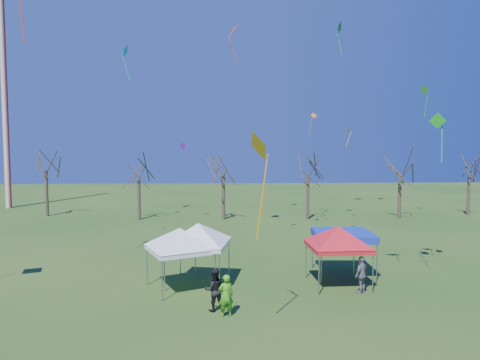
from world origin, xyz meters
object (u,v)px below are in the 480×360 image
at_px(person_grey, 362,275).
at_px(person_green, 226,295).
at_px(radio_mast, 5,102).
at_px(tree_1, 138,161).
at_px(tent_white_mid, 198,227).
at_px(tree_0, 45,154).
at_px(tent_red, 338,230).
at_px(tent_blue, 343,235).
at_px(tree_2, 223,156).
at_px(tree_5, 470,161).
at_px(tree_4, 401,159).
at_px(person_dark, 215,290).
at_px(tent_white_west, 180,232).
at_px(tree_3, 308,159).

bearing_deg(person_grey, person_green, -19.67).
bearing_deg(radio_mast, tree_1, -28.48).
distance_m(tent_white_mid, person_green, 5.10).
bearing_deg(tree_0, tent_red, -44.90).
distance_m(tree_0, person_green, 33.88).
relative_size(radio_mast, tent_white_mid, 6.11).
bearing_deg(tent_blue, person_grey, -88.56).
bearing_deg(tree_2, tree_5, 3.70).
relative_size(tree_1, tent_white_mid, 1.84).
distance_m(radio_mast, person_grey, 46.79).
distance_m(tree_4, tent_red, 24.16).
bearing_deg(person_dark, tent_blue, -152.10).
bearing_deg(tent_white_mid, tree_1, 108.54).
relative_size(tent_white_west, person_dark, 2.04).
bearing_deg(tent_white_mid, tree_2, 85.92).
distance_m(tent_white_west, tent_white_mid, 1.18).
distance_m(tree_1, tree_2, 8.42).
height_order(tree_1, person_grey, tree_1).
bearing_deg(radio_mast, tree_2, -20.57).
relative_size(tree_4, person_green, 4.43).
height_order(tree_0, tent_white_mid, tree_0).
height_order(tent_white_west, tent_red, same).
relative_size(tent_blue, person_grey, 1.78).
xyz_separation_m(radio_mast, tree_3, (34.03, -9.96, -6.42)).
bearing_deg(tree_1, tent_red, -56.58).
xyz_separation_m(tree_3, person_grey, (-1.85, -21.97, -5.17)).
relative_size(tent_white_mid, person_grey, 2.25).
relative_size(tree_5, tent_white_mid, 1.82).
relative_size(tree_1, tent_white_west, 2.00).
xyz_separation_m(tree_2, tent_red, (5.69, -21.09, -3.42)).
relative_size(radio_mast, tent_white_west, 6.62).
relative_size(tree_0, tent_blue, 2.60).
xyz_separation_m(tree_1, tent_red, (14.09, -21.36, -2.92)).
xyz_separation_m(tent_red, tent_blue, (0.78, 1.78, -0.63)).
relative_size(tent_white_mid, tent_blue, 1.26).
bearing_deg(tree_4, tree_0, 174.66).
bearing_deg(tent_white_west, tree_2, 83.75).
height_order(tent_white_mid, tent_blue, tent_white_mid).
xyz_separation_m(tree_4, person_green, (-17.80, -24.51, -5.17)).
relative_size(radio_mast, tree_5, 3.35).
relative_size(tree_3, tree_4, 1.00).
relative_size(tree_4, tent_white_west, 2.09).
relative_size(tree_2, tree_3, 1.03).
height_order(tree_1, tent_blue, tree_1).
bearing_deg(tent_red, person_green, -146.65).
relative_size(tree_3, tent_white_mid, 1.93).
distance_m(tree_1, tent_white_west, 22.52).
height_order(tree_0, tree_3, tree_0).
xyz_separation_m(radio_mast, tree_0, (7.15, -6.62, -6.01)).
bearing_deg(tree_0, tent_white_west, -56.30).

